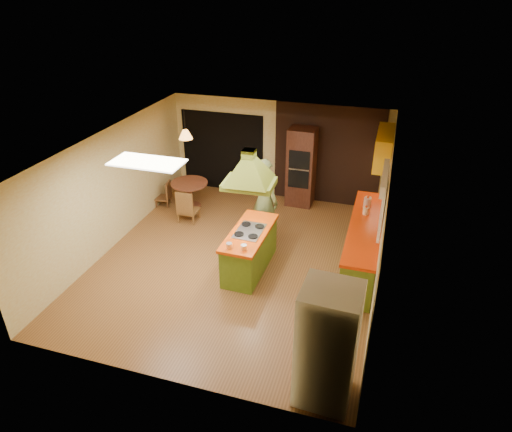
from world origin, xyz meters
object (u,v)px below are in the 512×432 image
(kitchen_island, at_px, (250,250))
(dining_table, at_px, (190,190))
(man, at_px, (264,200))
(wall_oven, at_px, (301,167))
(refrigerator, at_px, (327,345))
(canister_large, at_px, (367,203))

(kitchen_island, height_order, dining_table, kitchen_island)
(man, xyz_separation_m, wall_oven, (0.39, 1.94, 0.05))
(kitchen_island, bearing_deg, refrigerator, -52.47)
(dining_table, bearing_deg, man, -22.90)
(canister_large, bearing_deg, dining_table, 172.04)
(kitchen_island, bearing_deg, wall_oven, 85.34)
(kitchen_island, height_order, refrigerator, refrigerator)
(wall_oven, bearing_deg, refrigerator, -73.09)
(refrigerator, bearing_deg, man, 119.90)
(kitchen_island, height_order, canister_large, canister_large)
(man, bearing_deg, kitchen_island, 117.25)
(man, bearing_deg, wall_oven, -76.56)
(dining_table, bearing_deg, canister_large, -7.96)
(refrigerator, bearing_deg, kitchen_island, 128.75)
(man, height_order, wall_oven, wall_oven)
(man, distance_m, wall_oven, 1.98)
(wall_oven, bearing_deg, man, -99.75)
(refrigerator, distance_m, canister_large, 4.16)
(kitchen_island, height_order, wall_oven, wall_oven)
(wall_oven, relative_size, canister_large, 8.69)
(refrigerator, bearing_deg, dining_table, 133.84)
(man, height_order, refrigerator, man)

